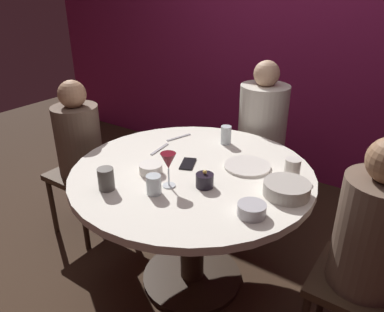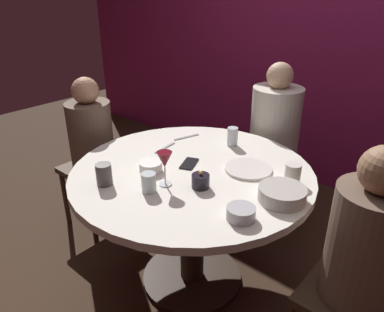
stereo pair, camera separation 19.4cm
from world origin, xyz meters
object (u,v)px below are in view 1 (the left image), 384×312
seated_diner_left (79,143)px  bowl_small_white (287,189)px  seated_diner_right (372,237)px  cell_phone (188,164)px  wine_glass (168,162)px  bowl_serving_large (252,210)px  dining_table (192,196)px  cup_near_candle (226,135)px  candle_holder (205,180)px  cup_by_right_diner (292,168)px  cup_by_left_diner (106,179)px  dinner_plate (247,166)px  cup_center_front (154,185)px  bowl_salad_center (151,169)px  seated_diner_back (262,126)px

seated_diner_left → bowl_small_white: seated_diner_left is taller
seated_diner_right → cell_phone: bearing=-2.3°
wine_glass → bowl_serving_large: 0.46m
dining_table → cup_near_candle: cup_near_candle is taller
candle_holder → cup_by_right_diner: 0.46m
cup_by_left_diner → dining_table: bearing=61.0°
cup_near_candle → cup_by_right_diner: size_ratio=1.15×
dinner_plate → bowl_serving_large: bearing=-60.8°
cell_phone → cup_center_front: (0.05, -0.34, 0.04)m
bowl_salad_center → cup_by_left_diner: (-0.07, -0.25, 0.03)m
candle_holder → wine_glass: size_ratio=0.51×
bowl_serving_large → cup_by_right_diner: (0.01, 0.43, 0.02)m
bowl_serving_large → cup_center_front: 0.47m
cup_near_candle → cup_by_right_diner: cup_near_candle is taller
cell_phone → cup_near_candle: cup_near_candle is taller
dining_table → candle_holder: size_ratio=14.39×
seated_diner_right → cup_by_right_diner: size_ratio=11.67×
cup_by_right_diner → cup_center_front: bearing=-131.7°
wine_glass → bowl_small_white: wine_glass is taller
candle_holder → wine_glass: bearing=-147.2°
cup_center_front → cell_phone: bearing=97.7°
seated_diner_left → seated_diner_right: 1.82m
candle_holder → cup_by_left_diner: (-0.37, -0.29, 0.02)m
candle_holder → cup_near_candle: size_ratio=0.79×
seated_diner_back → bowl_small_white: bearing=31.3°
wine_glass → bowl_serving_large: bearing=0.3°
dining_table → bowl_small_white: (0.51, 0.04, 0.20)m
seated_diner_back → cup_center_front: size_ratio=12.60×
candle_holder → bowl_small_white: 0.39m
seated_diner_right → cup_by_right_diner: 0.50m
bowl_serving_large → bowl_small_white: 0.25m
seated_diner_back → bowl_salad_center: bearing=-8.5°
wine_glass → bowl_serving_large: wine_glass is taller
dining_table → bowl_salad_center: size_ratio=10.62×
seated_diner_right → dinner_plate: (-0.67, 0.19, 0.05)m
bowl_small_white → cup_by_left_diner: cup_by_left_diner is taller
dinner_plate → cell_phone: bearing=-151.5°
bowl_small_white → dining_table: bearing=-175.7°
dinner_plate → cup_by_right_diner: size_ratio=2.54×
dinner_plate → cup_center_front: bearing=-115.6°
bowl_salad_center → cup_by_right_diner: cup_by_right_diner is taller
dining_table → seated_diner_right: seated_diner_right is taller
dinner_plate → cell_phone: size_ratio=1.79×
seated_diner_back → cup_near_candle: 0.48m
bowl_serving_large → bowl_salad_center: bearing=175.2°
seated_diner_right → dinner_plate: seated_diner_right is taller
dining_table → cell_phone: (-0.05, 0.04, 0.17)m
candle_holder → cup_by_left_diner: cup_by_left_diner is taller
seated_diner_right → dinner_plate: 0.70m
cup_by_left_diner → cup_by_right_diner: (0.69, 0.63, -0.01)m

